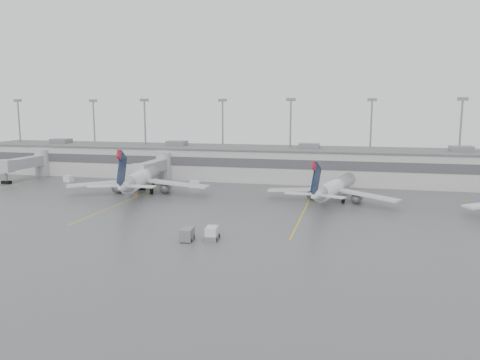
# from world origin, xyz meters

# --- Properties ---
(ground) EXTENTS (260.00, 260.00, 0.00)m
(ground) POSITION_xyz_m (0.00, 0.00, 0.00)
(ground) COLOR #505052
(ground) RESTS_ON ground
(terminal) EXTENTS (152.00, 17.00, 9.45)m
(terminal) POSITION_xyz_m (-0.01, 57.98, 4.17)
(terminal) COLOR #AFB0AA
(terminal) RESTS_ON ground
(light_masts) EXTENTS (142.40, 8.00, 20.60)m
(light_masts) POSITION_xyz_m (0.00, 63.75, 12.03)
(light_masts) COLOR gray
(light_masts) RESTS_ON ground
(jet_bridge_left) EXTENTS (4.00, 17.20, 7.00)m
(jet_bridge_left) POSITION_xyz_m (-55.50, 45.72, 3.87)
(jet_bridge_left) COLOR #9C9FA1
(jet_bridge_left) RESTS_ON ground
(jet_bridge_right) EXTENTS (4.00, 17.20, 7.00)m
(jet_bridge_right) POSITION_xyz_m (-20.50, 45.72, 3.87)
(jet_bridge_right) COLOR #9C9FA1
(jet_bridge_right) RESTS_ON ground
(stand_markings) EXTENTS (105.25, 40.00, 0.01)m
(stand_markings) POSITION_xyz_m (-0.00, 24.00, 0.01)
(stand_markings) COLOR #D4C30C
(stand_markings) RESTS_ON ground
(jet_mid_left) EXTENTS (29.59, 33.49, 10.95)m
(jet_mid_left) POSITION_xyz_m (-18.19, 31.90, 3.40)
(jet_mid_left) COLOR silver
(jet_mid_left) RESTS_ON ground
(jet_mid_right) EXTENTS (25.23, 28.60, 9.39)m
(jet_mid_right) POSITION_xyz_m (22.31, 32.54, 2.92)
(jet_mid_right) COLOR silver
(jet_mid_right) RESTS_ON ground
(baggage_tug) EXTENTS (2.15, 3.05, 1.85)m
(baggage_tug) POSITION_xyz_m (6.85, 1.59, 0.72)
(baggage_tug) COLOR silver
(baggage_tug) RESTS_ON ground
(baggage_cart) EXTENTS (1.85, 2.89, 1.76)m
(baggage_cart) POSITION_xyz_m (3.65, 0.39, 0.92)
(baggage_cart) COLOR slate
(baggage_cart) RESTS_ON ground
(gse_uld_a) EXTENTS (2.65, 2.18, 1.62)m
(gse_uld_a) POSITION_xyz_m (-42.63, 42.18, 0.81)
(gse_uld_a) COLOR silver
(gse_uld_a) RESTS_ON ground
(gse_uld_b) EXTENTS (2.43, 1.74, 1.62)m
(gse_uld_b) POSITION_xyz_m (-9.44, 41.54, 0.81)
(gse_uld_b) COLOR silver
(gse_uld_b) RESTS_ON ground
(gse_uld_c) EXTENTS (2.55, 2.03, 1.58)m
(gse_uld_c) POSITION_xyz_m (23.61, 42.22, 0.79)
(gse_uld_c) COLOR silver
(gse_uld_c) RESTS_ON ground
(gse_loader) EXTENTS (2.38, 3.16, 1.76)m
(gse_loader) POSITION_xyz_m (-22.94, 45.78, 0.88)
(gse_loader) COLOR slate
(gse_loader) RESTS_ON ground
(cone_b) EXTENTS (0.45, 0.45, 0.72)m
(cone_b) POSITION_xyz_m (-18.19, 29.86, 0.36)
(cone_b) COLOR orange
(cone_b) RESTS_ON ground
(cone_c) EXTENTS (0.40, 0.40, 0.64)m
(cone_c) POSITION_xyz_m (10.72, 41.29, 0.32)
(cone_c) COLOR orange
(cone_c) RESTS_ON ground
(cone_d) EXTENTS (0.38, 0.38, 0.61)m
(cone_d) POSITION_xyz_m (47.30, 38.84, 0.30)
(cone_d) COLOR orange
(cone_d) RESTS_ON ground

